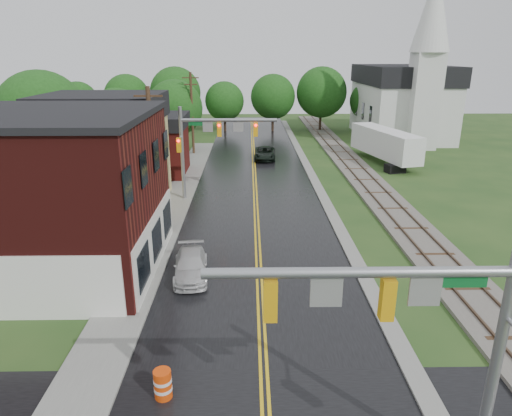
{
  "coord_description": "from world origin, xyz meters",
  "views": [
    {
      "loc": [
        -0.5,
        -7.34,
        10.96
      ],
      "look_at": [
        -0.16,
        14.52,
        3.5
      ],
      "focal_mm": 32.0,
      "sensor_mm": 36.0,
      "label": 1
    }
  ],
  "objects_px": {
    "construction_barrel": "(163,384)",
    "church": "(405,94)",
    "tree_left_e": "(176,109)",
    "traffic_signal_near": "(417,319)",
    "tree_left_b": "(44,118)",
    "tree_left_c": "(118,119)",
    "utility_pole_b": "(152,154)",
    "utility_pole_c": "(192,112)",
    "semi_trailer": "(385,143)",
    "brick_building": "(14,194)",
    "suv_dark": "(265,153)",
    "pickup_white": "(191,266)",
    "traffic_signal_far": "(210,136)"
  },
  "relations": [
    {
      "from": "brick_building",
      "to": "traffic_signal_near",
      "type": "xyz_separation_m",
      "value": [
        15.96,
        -13.0,
        0.82
      ]
    },
    {
      "from": "tree_left_c",
      "to": "tree_left_b",
      "type": "bearing_deg",
      "value": -116.56
    },
    {
      "from": "utility_pole_b",
      "to": "tree_left_e",
      "type": "bearing_deg",
      "value": 94.9
    },
    {
      "from": "utility_pole_c",
      "to": "suv_dark",
      "type": "relative_size",
      "value": 1.89
    },
    {
      "from": "tree_left_c",
      "to": "construction_barrel",
      "type": "height_order",
      "value": "tree_left_c"
    },
    {
      "from": "brick_building",
      "to": "pickup_white",
      "type": "xyz_separation_m",
      "value": [
        8.96,
        -1.12,
        -3.55
      ]
    },
    {
      "from": "traffic_signal_far",
      "to": "church",
      "type": "bearing_deg",
      "value": 48.73
    },
    {
      "from": "suv_dark",
      "to": "construction_barrel",
      "type": "height_order",
      "value": "suv_dark"
    },
    {
      "from": "church",
      "to": "semi_trailer",
      "type": "bearing_deg",
      "value": -113.8
    },
    {
      "from": "traffic_signal_near",
      "to": "construction_barrel",
      "type": "height_order",
      "value": "traffic_signal_near"
    },
    {
      "from": "traffic_signal_far",
      "to": "semi_trailer",
      "type": "relative_size",
      "value": 0.67
    },
    {
      "from": "utility_pole_b",
      "to": "tree_left_c",
      "type": "distance_m",
      "value": 19.24
    },
    {
      "from": "traffic_signal_near",
      "to": "brick_building",
      "type": "bearing_deg",
      "value": 140.83
    },
    {
      "from": "traffic_signal_near",
      "to": "tree_left_b",
      "type": "height_order",
      "value": "tree_left_b"
    },
    {
      "from": "utility_pole_c",
      "to": "pickup_white",
      "type": "height_order",
      "value": "utility_pole_c"
    },
    {
      "from": "pickup_white",
      "to": "semi_trailer",
      "type": "height_order",
      "value": "semi_trailer"
    },
    {
      "from": "traffic_signal_near",
      "to": "construction_barrel",
      "type": "distance_m",
      "value": 8.76
    },
    {
      "from": "utility_pole_c",
      "to": "semi_trailer",
      "type": "distance_m",
      "value": 21.11
    },
    {
      "from": "traffic_signal_far",
      "to": "construction_barrel",
      "type": "relative_size",
      "value": 6.97
    },
    {
      "from": "brick_building",
      "to": "utility_pole_b",
      "type": "relative_size",
      "value": 1.59
    },
    {
      "from": "traffic_signal_near",
      "to": "semi_trailer",
      "type": "relative_size",
      "value": 0.67
    },
    {
      "from": "tree_left_b",
      "to": "tree_left_c",
      "type": "bearing_deg",
      "value": 63.44
    },
    {
      "from": "church",
      "to": "utility_pole_c",
      "type": "height_order",
      "value": "church"
    },
    {
      "from": "church",
      "to": "pickup_white",
      "type": "bearing_deg",
      "value": -120.54
    },
    {
      "from": "tree_left_e",
      "to": "suv_dark",
      "type": "xyz_separation_m",
      "value": [
        10.07,
        -4.79,
        -4.15
      ]
    },
    {
      "from": "construction_barrel",
      "to": "brick_building",
      "type": "bearing_deg",
      "value": 132.63
    },
    {
      "from": "construction_barrel",
      "to": "utility_pole_b",
      "type": "bearing_deg",
      "value": 101.39
    },
    {
      "from": "church",
      "to": "traffic_signal_near",
      "type": "distance_m",
      "value": 54.32
    },
    {
      "from": "brick_building",
      "to": "suv_dark",
      "type": "xyz_separation_m",
      "value": [
        13.7,
        26.11,
        -3.49
      ]
    },
    {
      "from": "utility_pole_b",
      "to": "pickup_white",
      "type": "xyz_separation_m",
      "value": [
        3.28,
        -8.12,
        -4.12
      ]
    },
    {
      "from": "tree_left_b",
      "to": "tree_left_e",
      "type": "relative_size",
      "value": 1.19
    },
    {
      "from": "church",
      "to": "utility_pole_b",
      "type": "distance_m",
      "value": 41.55
    },
    {
      "from": "traffic_signal_far",
      "to": "tree_left_e",
      "type": "height_order",
      "value": "tree_left_e"
    },
    {
      "from": "construction_barrel",
      "to": "pickup_white",
      "type": "bearing_deg",
      "value": 90.77
    },
    {
      "from": "construction_barrel",
      "to": "church",
      "type": "bearing_deg",
      "value": 64.29
    },
    {
      "from": "tree_left_e",
      "to": "construction_barrel",
      "type": "xyz_separation_m",
      "value": [
        5.45,
        -40.77,
        -4.29
      ]
    },
    {
      "from": "utility_pole_b",
      "to": "utility_pole_c",
      "type": "bearing_deg",
      "value": 90.0
    },
    {
      "from": "tree_left_b",
      "to": "traffic_signal_near",
      "type": "bearing_deg",
      "value": -54.51
    },
    {
      "from": "pickup_white",
      "to": "construction_barrel",
      "type": "bearing_deg",
      "value": -94.76
    },
    {
      "from": "tree_left_c",
      "to": "traffic_signal_near",
      "type": "bearing_deg",
      "value": -65.44
    },
    {
      "from": "church",
      "to": "tree_left_e",
      "type": "xyz_separation_m",
      "value": [
        -28.85,
        -7.84,
        -1.02
      ]
    },
    {
      "from": "traffic_signal_near",
      "to": "utility_pole_c",
      "type": "bearing_deg",
      "value": 103.74
    },
    {
      "from": "church",
      "to": "semi_trailer",
      "type": "xyz_separation_m",
      "value": [
        -6.42,
        -14.56,
        -3.73
      ]
    },
    {
      "from": "brick_building",
      "to": "semi_trailer",
      "type": "xyz_separation_m",
      "value": [
        26.06,
        24.18,
        -2.05
      ]
    },
    {
      "from": "tree_left_e",
      "to": "pickup_white",
      "type": "bearing_deg",
      "value": -80.55
    },
    {
      "from": "utility_pole_b",
      "to": "traffic_signal_far",
      "type": "bearing_deg",
      "value": 56.32
    },
    {
      "from": "tree_left_b",
      "to": "utility_pole_c",
      "type": "bearing_deg",
      "value": 47.61
    },
    {
      "from": "tree_left_b",
      "to": "pickup_white",
      "type": "distance_m",
      "value": 23.59
    },
    {
      "from": "brick_building",
      "to": "traffic_signal_far",
      "type": "height_order",
      "value": "brick_building"
    },
    {
      "from": "tree_left_c",
      "to": "pickup_white",
      "type": "height_order",
      "value": "tree_left_c"
    }
  ]
}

